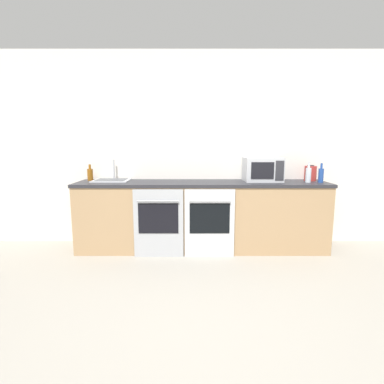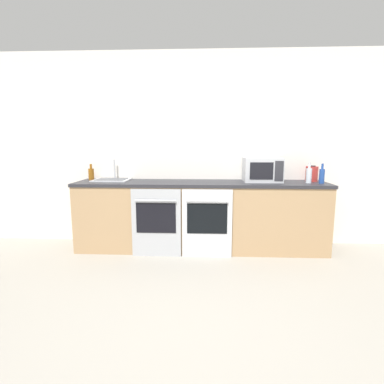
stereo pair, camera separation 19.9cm
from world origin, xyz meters
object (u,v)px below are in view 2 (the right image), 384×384
at_px(bottle_amber, 91,174).
at_px(oven_left, 156,222).
at_px(oven_right, 207,223).
at_px(sink, 112,179).
at_px(kettle, 312,174).
at_px(microwave, 262,170).
at_px(bottle_clear, 309,175).
at_px(bottle_blue, 322,176).

bearing_deg(bottle_amber, oven_left, -25.33).
xyz_separation_m(oven_right, sink, (-1.28, 0.40, 0.48)).
bearing_deg(kettle, microwave, -176.53).
relative_size(bottle_clear, sink, 0.55).
bearing_deg(oven_right, bottle_blue, 9.24).
distance_m(oven_left, bottle_clear, 1.98).
height_order(oven_right, sink, sink).
bearing_deg(bottle_blue, microwave, 167.30).
relative_size(oven_right, bottle_amber, 3.92).
distance_m(bottle_clear, bottle_amber, 2.85).
distance_m(oven_right, bottle_amber, 1.73).
relative_size(oven_right, kettle, 4.06).
bearing_deg(oven_left, kettle, 12.20).
bearing_deg(bottle_amber, oven_right, -16.01).
xyz_separation_m(oven_left, sink, (-0.66, 0.40, 0.48)).
relative_size(oven_left, kettle, 4.06).
bearing_deg(oven_left, microwave, 16.27).
distance_m(microwave, bottle_clear, 0.57).
xyz_separation_m(oven_left, bottle_amber, (-0.95, 0.45, 0.55)).
bearing_deg(kettle, bottle_blue, -74.20).
distance_m(oven_left, sink, 0.91).
bearing_deg(microwave, kettle, 3.47).
distance_m(bottle_blue, bottle_amber, 3.00).
relative_size(oven_right, sink, 1.80).
relative_size(oven_left, microwave, 1.76).
distance_m(microwave, bottle_amber, 2.29).
bearing_deg(oven_right, microwave, 28.66).
xyz_separation_m(bottle_clear, bottle_blue, (0.15, -0.02, -0.00)).
bearing_deg(bottle_amber, kettle, -0.46).
distance_m(oven_right, microwave, 1.02).
height_order(microwave, bottle_clear, microwave).
height_order(oven_right, microwave, microwave).
bearing_deg(microwave, bottle_clear, -13.73).
bearing_deg(bottle_clear, kettle, 61.59).
bearing_deg(sink, oven_left, -31.18).
xyz_separation_m(microwave, bottle_blue, (0.70, -0.16, -0.06)).
height_order(bottle_amber, sink, sink).
bearing_deg(bottle_clear, bottle_amber, 176.01).
height_order(oven_right, bottle_blue, bottle_blue).
bearing_deg(sink, bottle_blue, -3.56).
bearing_deg(sink, bottle_amber, 169.69).
bearing_deg(oven_left, bottle_clear, 7.66).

